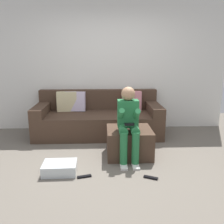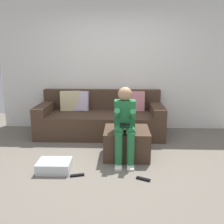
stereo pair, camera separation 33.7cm
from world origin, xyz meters
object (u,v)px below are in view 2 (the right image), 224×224
object	(u,v)px
remote_near_ottoman	(143,179)
ottoman	(127,143)
couch_sectional	(100,119)
remote_by_storage_bin	(77,175)
storage_bin	(54,166)
person_seated	(125,121)

from	to	relation	value
remote_near_ottoman	ottoman	bearing A→B (deg)	129.91
couch_sectional	remote_by_storage_bin	size ratio (longest dim) A/B	13.08
ottoman	remote_by_storage_bin	xyz separation A→B (m)	(-0.67, -0.71, -0.21)
ottoman	remote_by_storage_bin	size ratio (longest dim) A/B	3.73
storage_bin	remote_by_storage_bin	bearing A→B (deg)	-21.91
remote_by_storage_bin	ottoman	bearing A→B (deg)	31.21
ottoman	remote_by_storage_bin	bearing A→B (deg)	-133.46
storage_bin	remote_by_storage_bin	size ratio (longest dim) A/B	2.41
person_seated	remote_near_ottoman	size ratio (longest dim) A/B	5.97
ottoman	remote_by_storage_bin	world-z (taller)	ottoman
storage_bin	remote_near_ottoman	size ratio (longest dim) A/B	2.42
ottoman	remote_near_ottoman	distance (m)	0.83
storage_bin	remote_by_storage_bin	distance (m)	0.37
remote_near_ottoman	couch_sectional	bearing A→B (deg)	135.93
person_seated	storage_bin	size ratio (longest dim) A/B	2.47
remote_near_ottoman	remote_by_storage_bin	world-z (taller)	same
person_seated	storage_bin	world-z (taller)	person_seated
ottoman	storage_bin	xyz separation A→B (m)	(-1.01, -0.57, -0.15)
couch_sectional	ottoman	distance (m)	1.22
person_seated	storage_bin	distance (m)	1.19
couch_sectional	remote_near_ottoman	xyz separation A→B (m)	(0.71, -1.87, -0.30)
person_seated	remote_by_storage_bin	distance (m)	1.03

